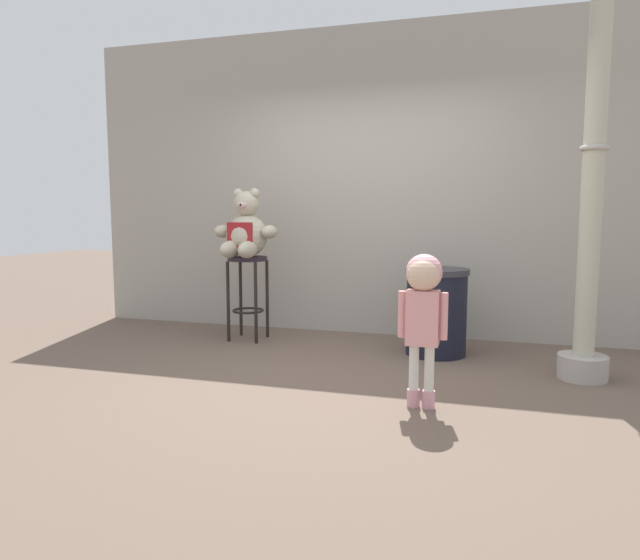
% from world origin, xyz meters
% --- Properties ---
extents(ground_plane, '(24.00, 24.00, 0.00)m').
position_xyz_m(ground_plane, '(0.00, 0.00, 0.00)').
color(ground_plane, brown).
extents(building_wall, '(6.08, 0.30, 3.07)m').
position_xyz_m(building_wall, '(0.00, 1.86, 1.54)').
color(building_wall, '#9F998E').
rests_on(building_wall, ground_plane).
extents(bar_stool_with_teddy, '(0.38, 0.38, 0.81)m').
position_xyz_m(bar_stool_with_teddy, '(-1.06, 1.10, 0.58)').
color(bar_stool_with_teddy, black).
rests_on(bar_stool_with_teddy, ground_plane).
extents(teddy_bear, '(0.63, 0.56, 0.65)m').
position_xyz_m(teddy_bear, '(-1.06, 1.07, 1.05)').
color(teddy_bear, '#B2AB93').
rests_on(teddy_bear, bar_stool_with_teddy).
extents(child_walking, '(0.31, 0.25, 0.98)m').
position_xyz_m(child_walking, '(0.81, -0.41, 0.71)').
color(child_walking, pink).
rests_on(child_walking, ground_plane).
extents(trash_bin, '(0.55, 0.55, 0.76)m').
position_xyz_m(trash_bin, '(0.76, 1.02, 0.38)').
color(trash_bin, black).
rests_on(trash_bin, ground_plane).
extents(lamppost, '(0.36, 0.36, 2.94)m').
position_xyz_m(lamppost, '(1.89, 0.57, 1.17)').
color(lamppost, '#A89F97').
rests_on(lamppost, ground_plane).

